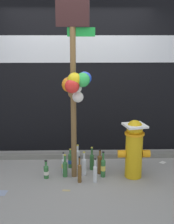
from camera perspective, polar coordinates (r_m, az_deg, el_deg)
name	(u,v)px	position (r m, az deg, el deg)	size (l,w,h in m)	color
ground_plane	(78,183)	(4.47, -1.72, -13.09)	(14.00, 14.00, 0.00)	gray
building_wall	(77,62)	(5.41, -1.87, 9.24)	(10.00, 0.21, 3.17)	black
curb_strip	(78,156)	(5.31, -1.72, -8.08)	(8.00, 0.12, 0.08)	slate
memorial_post	(75,75)	(4.22, -2.26, 6.89)	(0.52, 0.56, 2.51)	brown
fire_hydrant	(134,148)	(4.54, 8.71, -6.56)	(0.47, 0.36, 0.87)	gold
bottle_0	(95,173)	(4.44, 1.52, -11.18)	(0.06, 0.06, 0.36)	silver
bottle_1	(100,163)	(4.70, 2.38, -9.51)	(0.07, 0.07, 0.38)	brown
bottle_2	(84,165)	(4.65, -0.55, -9.87)	(0.07, 0.07, 0.37)	silver
bottle_3	(92,161)	(4.83, 0.90, -8.99)	(0.06, 0.06, 0.37)	#337038
bottle_4	(80,172)	(4.43, -1.39, -11.08)	(0.06, 0.06, 0.39)	brown
bottle_5	(64,165)	(4.73, -4.36, -9.80)	(0.06, 0.06, 0.33)	silver
bottle_6	(103,167)	(4.60, 3.01, -10.16)	(0.07, 0.07, 0.39)	#337038
bottle_7	(65,168)	(4.62, -4.09, -10.27)	(0.07, 0.07, 0.35)	#337038
bottle_8	(46,171)	(4.61, -7.58, -10.82)	(0.07, 0.07, 0.28)	#337038
bottle_9	(70,160)	(4.91, -3.11, -8.90)	(0.07, 0.07, 0.31)	#337038
bottle_10	(78,158)	(4.86, -1.77, -8.56)	(0.07, 0.07, 0.39)	silver
litter_0	(163,162)	(5.28, 13.86, -9.06)	(0.10, 0.08, 0.01)	silver
litter_1	(66,190)	(4.29, -3.86, -14.29)	(0.10, 0.05, 0.01)	tan
litter_2	(2,193)	(4.37, -15.43, -14.25)	(0.15, 0.11, 0.01)	#8C99B2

